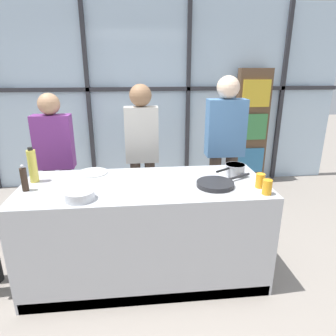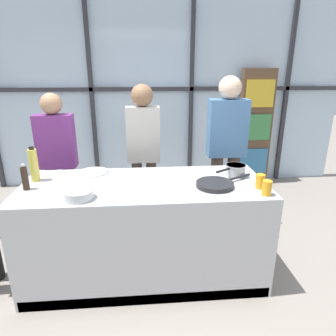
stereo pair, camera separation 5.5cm
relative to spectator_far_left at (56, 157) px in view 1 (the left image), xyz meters
name	(u,v)px [view 1 (the left image)]	position (x,y,z in m)	size (l,w,h in m)	color
ground_plane	(147,272)	(0.95, -0.85, -0.93)	(18.00, 18.00, 0.00)	gray
back_window_wall	(139,98)	(0.95, 1.53, 0.48)	(6.40, 0.10, 2.80)	silver
bookshelf	(251,128)	(2.74, 1.35, 0.00)	(0.51, 0.19, 1.85)	brown
demo_island	(146,230)	(0.95, -0.85, -0.47)	(2.11, 0.85, 0.92)	#B7BABF
spectator_far_left	(56,157)	(0.00, 0.00, 0.00)	(0.40, 0.23, 1.62)	black
spectator_center_left	(142,148)	(0.95, 0.00, 0.08)	(0.37, 0.24, 1.70)	#47382D
spectator_center_right	(225,144)	(1.90, 0.00, 0.10)	(0.44, 0.25, 1.78)	#47382D
frying_pan	(216,184)	(1.55, -0.97, 0.01)	(0.52, 0.36, 0.04)	#232326
saucepan	(235,169)	(1.79, -0.73, 0.04)	(0.31, 0.23, 0.10)	silver
white_plate	(93,173)	(0.47, -0.54, 0.00)	(0.28, 0.28, 0.01)	white
mixing_bowl	(80,195)	(0.45, -1.12, 0.03)	(0.23, 0.23, 0.07)	silver
oil_bottle	(33,166)	(-0.01, -0.70, 0.14)	(0.08, 0.08, 0.31)	#E0CC4C
pepper_grinder	(24,179)	(-0.02, -0.90, 0.09)	(0.05, 0.05, 0.22)	#332319
juice_glass_near	(267,187)	(1.91, -1.18, 0.05)	(0.07, 0.07, 0.12)	orange
juice_glass_far	(260,181)	(1.91, -1.04, 0.05)	(0.07, 0.07, 0.12)	orange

